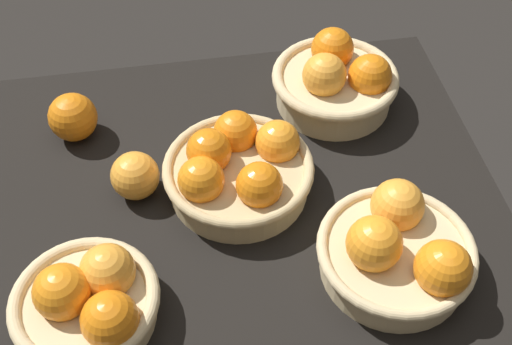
{
  "coord_description": "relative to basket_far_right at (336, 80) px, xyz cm",
  "views": [
    {
      "loc": [
        -8.65,
        -66.51,
        85.27
      ],
      "look_at": [
        2.76,
        1.39,
        7.0
      ],
      "focal_mm": 45.97,
      "sensor_mm": 36.0,
      "label": 1
    }
  ],
  "objects": [
    {
      "name": "market_tray",
      "position": [
        -20.56,
        -19.98,
        -6.39
      ],
      "size": [
        84.0,
        72.0,
        3.0
      ],
      "primitive_type": "cube",
      "color": "black",
      "rests_on": "ground"
    },
    {
      "name": "loose_orange_back_gap",
      "position": [
        -36.85,
        -16.0,
        -0.98
      ],
      "size": [
        7.83,
        7.83,
        7.83
      ],
      "primitive_type": "sphere",
      "color": "#F49E33",
      "rests_on": "market_tray"
    },
    {
      "name": "basket_far_right",
      "position": [
        0.0,
        0.0,
        0.0
      ],
      "size": [
        22.74,
        22.74,
        11.88
      ],
      "color": "#D3BC8C",
      "rests_on": "market_tray"
    },
    {
      "name": "loose_orange_front_gap",
      "position": [
        -46.78,
        -1.05,
        -0.7
      ],
      "size": [
        8.39,
        8.39,
        8.39
      ],
      "primitive_type": "sphere",
      "color": "orange",
      "rests_on": "market_tray"
    },
    {
      "name": "basket_near_right",
      "position": [
        -0.26,
        -37.03,
        -0.45
      ],
      "size": [
        23.01,
        23.01,
        11.56
      ],
      "color": "#D3BC8C",
      "rests_on": "market_tray"
    },
    {
      "name": "basket_center",
      "position": [
        -20.59,
        -17.77,
        -0.45
      ],
      "size": [
        24.16,
        24.16,
        10.86
      ],
      "color": "tan",
      "rests_on": "market_tray"
    },
    {
      "name": "basket_near_left",
      "position": [
        -44.0,
        -38.05,
        -0.61
      ],
      "size": [
        20.5,
        20.5,
        10.67
      ],
      "color": "#D3BC8C",
      "rests_on": "market_tray"
    }
  ]
}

